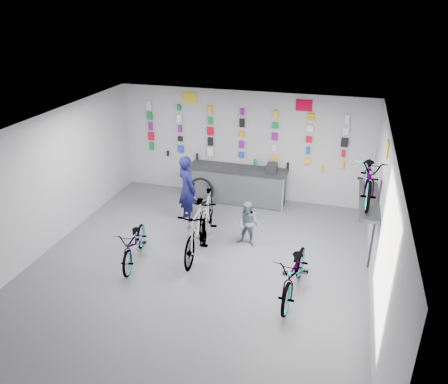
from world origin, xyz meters
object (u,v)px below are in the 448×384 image
(bike_service, at_px, (207,214))
(customer, at_px, (248,224))
(bike_center, at_px, (196,230))
(counter, at_px, (238,185))
(bike_right, at_px, (295,272))
(clerk, at_px, (187,188))
(bike_left, at_px, (134,243))

(bike_service, relative_size, customer, 1.60)
(bike_service, bearing_deg, bike_center, -97.30)
(bike_service, bearing_deg, counter, 72.09)
(bike_center, relative_size, customer, 1.83)
(bike_center, distance_m, bike_right, 2.42)
(bike_service, relative_size, clerk, 1.01)
(bike_service, distance_m, clerk, 0.97)
(counter, relative_size, bike_left, 1.62)
(bike_left, distance_m, bike_right, 3.47)
(bike_service, xyz_separation_m, clerk, (-0.71, 0.56, 0.34))
(counter, relative_size, customer, 2.50)
(bike_right, relative_size, clerk, 1.10)
(counter, relative_size, bike_service, 1.56)
(bike_left, relative_size, bike_center, 0.84)
(bike_right, bearing_deg, clerk, 146.87)
(bike_left, height_order, bike_service, bike_service)
(bike_right, bearing_deg, bike_center, 164.21)
(bike_left, bearing_deg, clerk, 66.96)
(bike_left, bearing_deg, bike_service, 42.18)
(counter, bearing_deg, bike_right, -60.62)
(bike_service, height_order, clerk, clerk)
(bike_right, relative_size, bike_service, 1.10)
(counter, height_order, clerk, clerk)
(bike_center, height_order, clerk, clerk)
(counter, height_order, customer, customer)
(counter, xyz_separation_m, bike_center, (-0.19, -2.87, 0.11))
(bike_right, xyz_separation_m, bike_service, (-2.33, 1.77, 0.02))
(counter, xyz_separation_m, bike_left, (-1.38, -3.49, -0.05))
(customer, bearing_deg, bike_center, -136.21)
(clerk, bearing_deg, bike_left, 118.21)
(bike_center, relative_size, bike_right, 1.05)
(bike_center, bearing_deg, bike_right, -25.24)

